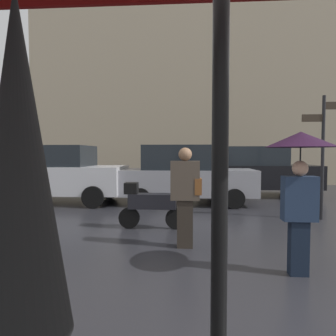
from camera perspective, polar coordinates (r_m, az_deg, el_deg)
The scene contains 9 objects.
folded_patio_umbrella_near at distance 1.17m, azimuth -27.00°, elevation -5.37°, with size 0.52×0.52×2.24m.
pedestrian_with_umbrella at distance 4.26m, azimuth 24.42°, elevation 0.69°, with size 0.91×0.91×1.93m.
pedestrian_with_bag at distance 5.10m, azimuth 3.50°, elevation -4.55°, with size 0.53×0.24×1.75m.
parked_scooter at distance 6.43m, azimuth -3.49°, elevation -6.92°, with size 1.49×0.32×1.23m.
parked_car_left at distance 11.82m, azimuth 16.60°, elevation -0.54°, with size 4.50×1.99×1.91m.
parked_car_right at distance 10.40m, azimuth -20.19°, elevation -1.02°, with size 4.12×2.04×1.91m.
parked_car_distant at distance 9.63m, azimuth 3.36°, elevation -1.27°, with size 4.36×1.89×1.92m.
street_signpost at distance 8.19m, azimuth 28.05°, elevation 4.00°, with size 1.08×0.08×3.07m.
building_block at distance 18.64m, azimuth 5.99°, elevation 25.10°, with size 18.66×2.93×17.44m, color gray.
Camera 1 is at (-0.62, -2.29, 1.64)m, focal length 31.20 mm.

